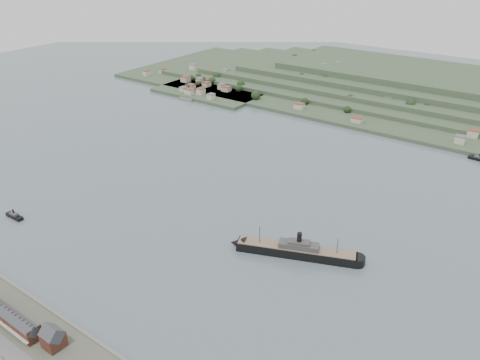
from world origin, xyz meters
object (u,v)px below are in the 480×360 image
Objects in this scene: steamship at (293,250)px; gabled_building at (53,337)px; tugboat at (14,216)px; terrace_row at (6,314)px.

gabled_building is at bearing -112.62° from steamship.
gabled_building is 0.82× the size of tugboat.
tugboat is at bearing 156.28° from gabled_building.
steamship is 217.32m from tugboat.
terrace_row is 178.71m from steamship.
terrace_row is at bearing -173.88° from gabled_building.
tugboat is at bearing 147.39° from terrace_row.
steamship is (60.57, 145.34, -4.08)m from gabled_building.
tugboat is (-200.47, -83.87, -2.23)m from steamship.
steamship is at bearing 67.38° from gabled_building.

